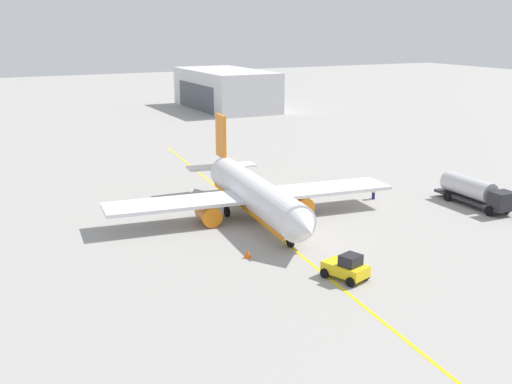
{
  "coord_description": "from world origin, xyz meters",
  "views": [
    {
      "loc": [
        57.19,
        -28.68,
        20.27
      ],
      "look_at": [
        0.0,
        0.0,
        3.0
      ],
      "focal_mm": 44.26,
      "sensor_mm": 36.0,
      "label": 1
    }
  ],
  "objects_px": {
    "airplane": "(254,195)",
    "pushback_tug": "(346,268)",
    "fuel_tanker": "(475,191)",
    "safety_cone_nose": "(248,254)",
    "refueling_worker": "(373,192)"
  },
  "relations": [
    {
      "from": "airplane",
      "to": "pushback_tug",
      "type": "height_order",
      "value": "airplane"
    },
    {
      "from": "fuel_tanker",
      "to": "pushback_tug",
      "type": "height_order",
      "value": "fuel_tanker"
    },
    {
      "from": "pushback_tug",
      "to": "safety_cone_nose",
      "type": "xyz_separation_m",
      "value": [
        -7.94,
        -5.07,
        -0.64
      ]
    },
    {
      "from": "fuel_tanker",
      "to": "pushback_tug",
      "type": "bearing_deg",
      "value": -66.13
    },
    {
      "from": "safety_cone_nose",
      "to": "refueling_worker",
      "type": "bearing_deg",
      "value": 116.2
    },
    {
      "from": "pushback_tug",
      "to": "refueling_worker",
      "type": "relative_size",
      "value": 2.37
    },
    {
      "from": "fuel_tanker",
      "to": "refueling_worker",
      "type": "height_order",
      "value": "fuel_tanker"
    },
    {
      "from": "fuel_tanker",
      "to": "safety_cone_nose",
      "type": "xyz_separation_m",
      "value": [
        3.18,
        -30.19,
        -1.36
      ]
    },
    {
      "from": "airplane",
      "to": "safety_cone_nose",
      "type": "distance_m",
      "value": 12.04
    },
    {
      "from": "airplane",
      "to": "refueling_worker",
      "type": "xyz_separation_m",
      "value": [
        -0.4,
        15.96,
        -1.77
      ]
    },
    {
      "from": "pushback_tug",
      "to": "safety_cone_nose",
      "type": "bearing_deg",
      "value": -147.46
    },
    {
      "from": "airplane",
      "to": "pushback_tug",
      "type": "relative_size",
      "value": 7.84
    },
    {
      "from": "fuel_tanker",
      "to": "refueling_worker",
      "type": "relative_size",
      "value": 6.12
    },
    {
      "from": "airplane",
      "to": "fuel_tanker",
      "type": "relative_size",
      "value": 3.04
    },
    {
      "from": "safety_cone_nose",
      "to": "pushback_tug",
      "type": "bearing_deg",
      "value": 32.54
    }
  ]
}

